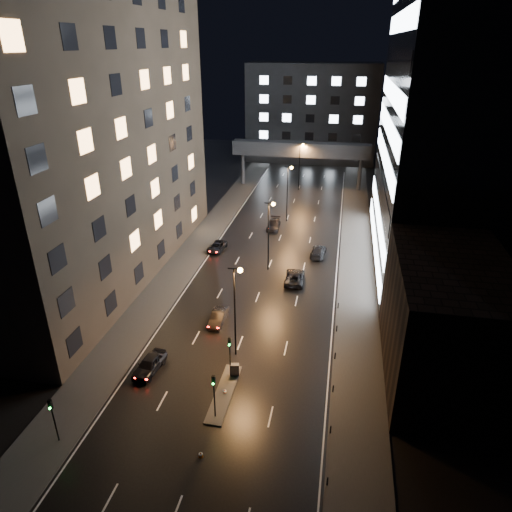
% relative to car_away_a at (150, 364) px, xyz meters
% --- Properties ---
extents(ground, '(160.00, 160.00, 0.00)m').
position_rel_car_away_a_xyz_m(ground, '(7.74, 36.22, -0.78)').
color(ground, black).
rests_on(ground, ground).
extents(sidewalk_left, '(5.00, 110.00, 0.15)m').
position_rel_car_away_a_xyz_m(sidewalk_left, '(-4.76, 31.22, -0.71)').
color(sidewalk_left, '#383533').
rests_on(sidewalk_left, ground).
extents(sidewalk_right, '(5.00, 110.00, 0.15)m').
position_rel_car_away_a_xyz_m(sidewalk_right, '(20.24, 31.22, -0.71)').
color(sidewalk_right, '#383533').
rests_on(sidewalk_right, ground).
extents(building_left, '(15.00, 48.00, 40.00)m').
position_rel_car_away_a_xyz_m(building_left, '(-14.76, 20.22, 19.22)').
color(building_left, '#2D2319').
rests_on(building_left, ground).
extents(building_right_low, '(10.00, 18.00, 12.00)m').
position_rel_car_away_a_xyz_m(building_right_low, '(27.74, 5.22, 5.22)').
color(building_right_low, black).
rests_on(building_right_low, ground).
extents(building_right_glass, '(20.00, 36.00, 45.00)m').
position_rel_car_away_a_xyz_m(building_right_glass, '(32.74, 32.22, 21.72)').
color(building_right_glass, black).
rests_on(building_right_glass, ground).
extents(building_far, '(34.00, 14.00, 25.00)m').
position_rel_car_away_a_xyz_m(building_far, '(7.74, 94.22, 11.72)').
color(building_far, '#333335').
rests_on(building_far, ground).
extents(skybridge, '(30.00, 3.00, 10.00)m').
position_rel_car_away_a_xyz_m(skybridge, '(7.74, 66.22, 7.56)').
color(skybridge, '#333335').
rests_on(skybridge, ground).
extents(median_island, '(1.60, 8.00, 0.15)m').
position_rel_car_away_a_xyz_m(median_island, '(8.04, -1.78, -0.71)').
color(median_island, '#383533').
rests_on(median_island, ground).
extents(traffic_signal_near, '(0.28, 0.34, 4.40)m').
position_rel_car_away_a_xyz_m(traffic_signal_near, '(8.04, 0.71, 2.31)').
color(traffic_signal_near, black).
rests_on(traffic_signal_near, median_island).
extents(traffic_signal_far, '(0.28, 0.34, 4.40)m').
position_rel_car_away_a_xyz_m(traffic_signal_far, '(8.04, -4.79, 2.31)').
color(traffic_signal_far, black).
rests_on(traffic_signal_far, median_island).
extents(traffic_signal_corner, '(0.28, 0.34, 4.40)m').
position_rel_car_away_a_xyz_m(traffic_signal_corner, '(-3.76, -9.79, 2.16)').
color(traffic_signal_corner, black).
rests_on(traffic_signal_corner, ground).
extents(bollard_row, '(0.12, 25.12, 0.90)m').
position_rel_car_away_a_xyz_m(bollard_row, '(17.94, 2.72, -0.33)').
color(bollard_row, black).
rests_on(bollard_row, ground).
extents(streetlight_near, '(1.45, 0.50, 10.15)m').
position_rel_car_away_a_xyz_m(streetlight_near, '(7.90, 4.22, 5.72)').
color(streetlight_near, black).
rests_on(streetlight_near, ground).
extents(streetlight_mid_a, '(1.45, 0.50, 10.15)m').
position_rel_car_away_a_xyz_m(streetlight_mid_a, '(7.90, 24.22, 5.72)').
color(streetlight_mid_a, black).
rests_on(streetlight_mid_a, ground).
extents(streetlight_mid_b, '(1.45, 0.50, 10.15)m').
position_rel_car_away_a_xyz_m(streetlight_mid_b, '(7.90, 44.22, 5.72)').
color(streetlight_mid_b, black).
rests_on(streetlight_mid_b, ground).
extents(streetlight_far, '(1.45, 0.50, 10.15)m').
position_rel_car_away_a_xyz_m(streetlight_far, '(7.90, 64.22, 5.72)').
color(streetlight_far, black).
rests_on(streetlight_far, ground).
extents(car_away_a, '(2.42, 4.80, 1.57)m').
position_rel_car_away_a_xyz_m(car_away_a, '(0.00, 0.00, 0.00)').
color(car_away_a, black).
rests_on(car_away_a, ground).
extents(car_away_b, '(1.50, 4.31, 1.42)m').
position_rel_car_away_a_xyz_m(car_away_b, '(4.36, 9.60, -0.07)').
color(car_away_b, black).
rests_on(car_away_b, ground).
extents(car_away_c, '(2.63, 4.79, 1.27)m').
position_rel_car_away_a_xyz_m(car_away_c, '(-1.22, 29.20, -0.15)').
color(car_away_c, black).
rests_on(car_away_c, ground).
extents(car_away_d, '(2.23, 5.20, 1.49)m').
position_rel_car_away_a_xyz_m(car_away_d, '(6.02, 40.06, -0.04)').
color(car_away_d, black).
rests_on(car_away_d, ground).
extents(car_toward_a, '(2.66, 5.46, 1.49)m').
position_rel_car_away_a_xyz_m(car_toward_a, '(11.89, 21.26, -0.04)').
color(car_toward_a, black).
rests_on(car_toward_a, ground).
extents(car_toward_b, '(2.45, 5.24, 1.48)m').
position_rel_car_away_a_xyz_m(car_toward_b, '(14.48, 30.24, -0.04)').
color(car_toward_b, black).
rests_on(car_toward_b, ground).
extents(utility_cabinet, '(0.91, 0.63, 1.26)m').
position_rel_car_away_a_xyz_m(utility_cabinet, '(8.44, 0.84, -0.00)').
color(utility_cabinet, '#474749').
rests_on(utility_cabinet, median_island).
extents(cone_a, '(0.40, 0.40, 0.52)m').
position_rel_car_away_a_xyz_m(cone_a, '(8.10, -1.77, -0.53)').
color(cone_a, '#FF390D').
rests_on(cone_a, ground).
extents(cone_b, '(0.52, 0.52, 0.46)m').
position_rel_car_away_a_xyz_m(cone_b, '(8.04, -9.02, -0.55)').
color(cone_b, '#D75E0B').
rests_on(cone_b, ground).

